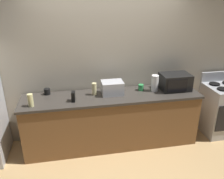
{
  "coord_description": "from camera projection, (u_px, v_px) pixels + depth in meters",
  "views": [
    {
      "loc": [
        -0.63,
        -2.91,
        2.4
      ],
      "look_at": [
        0.0,
        0.4,
        1.0
      ],
      "focal_mm": 37.32,
      "sensor_mm": 36.0,
      "label": 1
    }
  ],
  "objects": [
    {
      "name": "mug_black",
      "position": [
        47.0,
        92.0,
        3.7
      ],
      "size": [
        0.1,
        0.1,
        0.1
      ],
      "primitive_type": "cylinder",
      "color": "black",
      "rests_on": "counter_run"
    },
    {
      "name": "counter_run",
      "position": [
        112.0,
        120.0,
        3.86
      ],
      "size": [
        2.84,
        0.64,
        0.9
      ],
      "color": "brown",
      "rests_on": "ground_plane"
    },
    {
      "name": "stove_range",
      "position": [
        221.0,
        109.0,
        4.2
      ],
      "size": [
        0.6,
        0.61,
        1.08
      ],
      "color": "#B7BABF",
      "rests_on": "ground_plane"
    },
    {
      "name": "paper_towel_roll",
      "position": [
        155.0,
        83.0,
        3.8
      ],
      "size": [
        0.12,
        0.12,
        0.27
      ],
      "primitive_type": "cylinder",
      "color": "white",
      "rests_on": "counter_run"
    },
    {
      "name": "back_wall",
      "position": [
        107.0,
        61.0,
        3.88
      ],
      "size": [
        6.4,
        0.1,
        2.7
      ],
      "primitive_type": "cube",
      "color": "#B2A893",
      "rests_on": "ground_plane"
    },
    {
      "name": "ground_plane",
      "position": [
        117.0,
        158.0,
        3.67
      ],
      "size": [
        8.0,
        8.0,
        0.0
      ],
      "primitive_type": "plane",
      "color": "tan"
    },
    {
      "name": "microwave",
      "position": [
        175.0,
        82.0,
        3.86
      ],
      "size": [
        0.48,
        0.35,
        0.27
      ],
      "color": "black",
      "rests_on": "counter_run"
    },
    {
      "name": "cordless_phone",
      "position": [
        73.0,
        96.0,
        3.46
      ],
      "size": [
        0.06,
        0.12,
        0.15
      ],
      "primitive_type": "cube",
      "rotation": [
        0.0,
        0.0,
        -0.12
      ],
      "color": "black",
      "rests_on": "counter_run"
    },
    {
      "name": "toaster_oven",
      "position": [
        112.0,
        88.0,
        3.7
      ],
      "size": [
        0.34,
        0.26,
        0.21
      ],
      "primitive_type": "cube",
      "color": "#B7BABF",
      "rests_on": "counter_run"
    },
    {
      "name": "bottle_hand_soap",
      "position": [
        94.0,
        89.0,
        3.67
      ],
      "size": [
        0.07,
        0.07,
        0.2
      ],
      "primitive_type": "cylinder",
      "color": "beige",
      "rests_on": "counter_run"
    },
    {
      "name": "mug_green",
      "position": [
        141.0,
        87.0,
        3.86
      ],
      "size": [
        0.09,
        0.09,
        0.1
      ],
      "primitive_type": "cylinder",
      "color": "#2D8C47",
      "rests_on": "counter_run"
    },
    {
      "name": "bottle_vinegar",
      "position": [
        30.0,
        100.0,
        3.29
      ],
      "size": [
        0.08,
        0.08,
        0.19
      ],
      "primitive_type": "cylinder",
      "color": "beige",
      "rests_on": "counter_run"
    }
  ]
}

